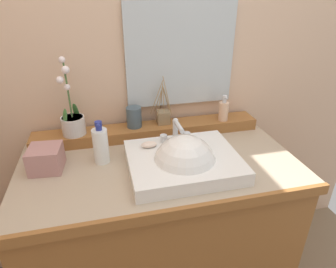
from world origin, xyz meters
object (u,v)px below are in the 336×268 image
at_px(lotion_bottle, 101,145).
at_px(soap_bar, 149,145).
at_px(tumbler_cup, 134,117).
at_px(soap_dispenser, 224,110).
at_px(sink_basin, 184,164).
at_px(potted_plant, 72,120).
at_px(tissue_box, 46,159).
at_px(reed_diffuser, 163,116).

bearing_deg(lotion_bottle, soap_bar, -6.48).
bearing_deg(tumbler_cup, soap_dispenser, -3.61).
bearing_deg(sink_basin, potted_plant, 143.71).
xyz_separation_m(soap_bar, tissue_box, (-0.44, 0.02, -0.02)).
xyz_separation_m(tumbler_cup, reed_diffuser, (0.15, 0.01, -0.01)).
distance_m(potted_plant, tissue_box, 0.24).
relative_size(soap_dispenser, tumbler_cup, 1.33).
xyz_separation_m(soap_bar, lotion_bottle, (-0.21, 0.02, 0.01)).
relative_size(tumbler_cup, reed_diffuser, 0.41).
xyz_separation_m(soap_dispenser, reed_diffuser, (-0.32, 0.04, -0.02)).
bearing_deg(soap_dispenser, tissue_box, -168.16).
xyz_separation_m(tumbler_cup, tissue_box, (-0.40, -0.21, -0.06)).
xyz_separation_m(sink_basin, potted_plant, (-0.45, 0.33, 0.11)).
xyz_separation_m(potted_plant, lotion_bottle, (0.12, -0.19, -0.05)).
xyz_separation_m(soap_bar, tumbler_cup, (-0.03, 0.23, 0.04)).
distance_m(soap_bar, potted_plant, 0.40).
height_order(tumbler_cup, lotion_bottle, lotion_bottle).
bearing_deg(soap_bar, tissue_box, 177.60).
distance_m(sink_basin, lotion_bottle, 0.37).
bearing_deg(sink_basin, soap_bar, 137.24).
distance_m(sink_basin, reed_diffuser, 0.36).
xyz_separation_m(potted_plant, reed_diffuser, (0.44, 0.02, -0.04)).
relative_size(soap_dispenser, reed_diffuser, 0.55).
bearing_deg(sink_basin, soap_dispenser, 45.95).
height_order(soap_bar, tumbler_cup, tumbler_cup).
height_order(sink_basin, tissue_box, sink_basin).
bearing_deg(soap_dispenser, tumbler_cup, 176.39).
xyz_separation_m(reed_diffuser, lotion_bottle, (-0.32, -0.21, -0.01)).
distance_m(soap_bar, tissue_box, 0.44).
xyz_separation_m(soap_bar, reed_diffuser, (0.12, 0.24, 0.02)).
distance_m(reed_diffuser, lotion_bottle, 0.39).
distance_m(tumbler_cup, tissue_box, 0.46).
height_order(potted_plant, reed_diffuser, potted_plant).
bearing_deg(tissue_box, soap_dispenser, 11.84).
bearing_deg(soap_dispenser, soap_bar, -155.24).
height_order(soap_bar, lotion_bottle, lotion_bottle).
bearing_deg(lotion_bottle, tissue_box, -178.67).
xyz_separation_m(sink_basin, soap_bar, (-0.13, 0.12, 0.05)).
distance_m(sink_basin, tumbler_cup, 0.39).
bearing_deg(soap_dispenser, reed_diffuser, 173.29).
xyz_separation_m(soap_bar, soap_dispenser, (0.43, 0.20, 0.04)).
xyz_separation_m(reed_diffuser, tissue_box, (-0.55, -0.22, -0.04)).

